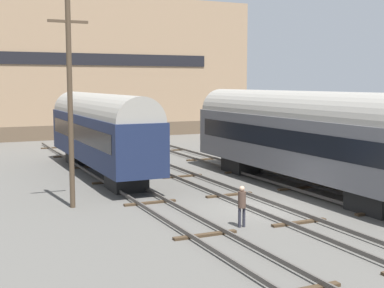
{
  "coord_description": "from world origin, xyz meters",
  "views": [
    {
      "loc": [
        -12.98,
        -20.63,
        5.78
      ],
      "look_at": [
        0.0,
        7.56,
        2.2
      ],
      "focal_mm": 50.0,
      "sensor_mm": 36.0,
      "label": 1
    }
  ],
  "objects_px": {
    "utility_pole": "(70,100)",
    "train_car_grey": "(298,133)",
    "train_car_navy": "(100,128)",
    "person_worker": "(242,202)",
    "bench": "(307,153)"
  },
  "relations": [
    {
      "from": "train_car_navy",
      "to": "person_worker",
      "type": "height_order",
      "value": "train_car_navy"
    },
    {
      "from": "train_car_navy",
      "to": "bench",
      "type": "height_order",
      "value": "train_car_navy"
    },
    {
      "from": "train_car_grey",
      "to": "train_car_navy",
      "type": "height_order",
      "value": "train_car_grey"
    },
    {
      "from": "person_worker",
      "to": "utility_pole",
      "type": "distance_m",
      "value": 9.18
    },
    {
      "from": "train_car_grey",
      "to": "bench",
      "type": "xyz_separation_m",
      "value": [
        2.87,
        2.99,
        -1.58
      ]
    },
    {
      "from": "utility_pole",
      "to": "train_car_grey",
      "type": "bearing_deg",
      "value": -3.0
    },
    {
      "from": "train_car_navy",
      "to": "utility_pole",
      "type": "relative_size",
      "value": 1.67
    },
    {
      "from": "train_car_navy",
      "to": "utility_pole",
      "type": "height_order",
      "value": "utility_pole"
    },
    {
      "from": "train_car_grey",
      "to": "utility_pole",
      "type": "height_order",
      "value": "utility_pole"
    },
    {
      "from": "train_car_grey",
      "to": "person_worker",
      "type": "height_order",
      "value": "train_car_grey"
    },
    {
      "from": "train_car_grey",
      "to": "train_car_navy",
      "type": "xyz_separation_m",
      "value": [
        -8.62,
        8.82,
        -0.13
      ]
    },
    {
      "from": "bench",
      "to": "person_worker",
      "type": "xyz_separation_m",
      "value": [
        -9.59,
        -8.59,
        -0.46
      ]
    },
    {
      "from": "bench",
      "to": "train_car_grey",
      "type": "bearing_deg",
      "value": -133.82
    },
    {
      "from": "person_worker",
      "to": "utility_pole",
      "type": "height_order",
      "value": "utility_pole"
    },
    {
      "from": "person_worker",
      "to": "train_car_navy",
      "type": "bearing_deg",
      "value": 97.48
    }
  ]
}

